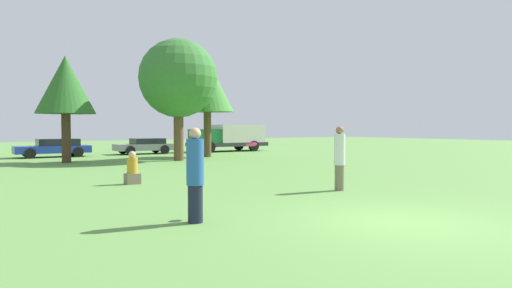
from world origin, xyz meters
TOP-DOWN VIEW (x-y plane):
  - ground_plane at (0.00, 0.00)m, footprint 120.00×120.00m
  - person_thrower at (-3.40, 2.29)m, footprint 0.35×0.35m
  - person_catcher at (2.28, 3.97)m, footprint 0.33×0.33m
  - frisbee at (-1.99, 2.38)m, footprint 0.26×0.24m
  - bystander_sitting at (-2.31, 9.03)m, footprint 0.47×0.39m
  - tree_1 at (-2.06, 20.01)m, footprint 3.10×3.10m
  - tree_2 at (3.58, 18.05)m, footprint 4.46×4.46m
  - tree_3 at (6.49, 19.96)m, footprint 3.40×3.40m
  - parked_car_blue at (-1.65, 25.43)m, footprint 4.50×2.02m
  - parked_car_grey at (4.38, 25.43)m, footprint 4.05×2.01m
  - delivery_truck_green at (11.20, 25.14)m, footprint 6.33×2.68m

SIDE VIEW (x-z plane):
  - ground_plane at x=0.00m, z-range 0.00..0.00m
  - bystander_sitting at x=-2.31m, z-range -0.10..1.00m
  - parked_car_grey at x=4.38m, z-range 0.04..1.16m
  - parked_car_blue at x=-1.65m, z-range 0.04..1.21m
  - person_thrower at x=-3.40m, z-range 0.01..1.91m
  - person_catcher at x=2.28m, z-range 0.02..1.95m
  - delivery_truck_green at x=11.20m, z-range 0.12..2.23m
  - frisbee at x=-1.99m, z-range 1.47..1.59m
  - tree_1 at x=-2.06m, z-range 1.26..6.99m
  - tree_3 at x=6.49m, z-range 1.39..7.69m
  - tree_2 at x=3.58m, z-range 1.19..8.11m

